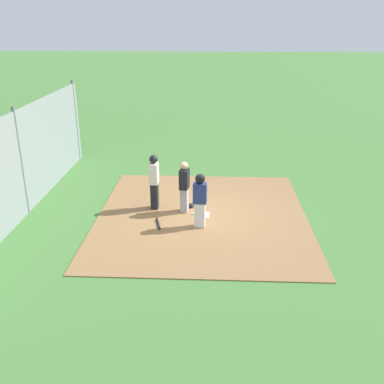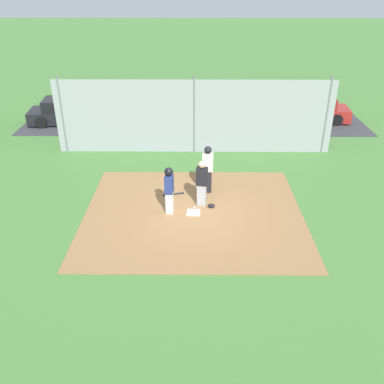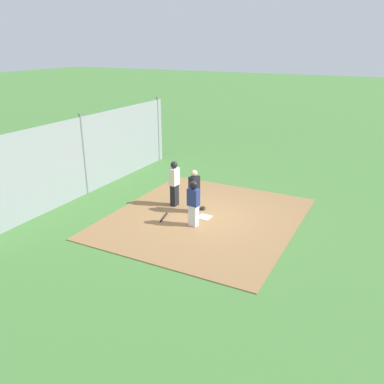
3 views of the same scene
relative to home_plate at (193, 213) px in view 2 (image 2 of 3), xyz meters
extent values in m
plane|color=#477A38|center=(0.00, 0.00, -0.04)|extent=(140.00, 140.00, 0.00)
cube|color=olive|center=(0.00, 0.00, -0.03)|extent=(7.20, 6.40, 0.03)
cube|color=white|center=(0.00, 0.00, 0.00)|extent=(0.46, 0.46, 0.02)
cube|color=#9E9EA3|center=(-0.28, -0.56, 0.38)|extent=(0.33, 0.27, 0.77)
cube|color=black|center=(-0.28, -0.56, 1.07)|extent=(0.42, 0.32, 0.61)
sphere|color=tan|center=(-0.28, -0.56, 1.50)|extent=(0.24, 0.24, 0.24)
cube|color=black|center=(-0.49, -1.52, 0.41)|extent=(0.31, 0.24, 0.84)
cube|color=beige|center=(-0.49, -1.52, 1.16)|extent=(0.39, 0.28, 0.66)
sphere|color=black|center=(-0.49, -1.52, 1.62)|extent=(0.26, 0.26, 0.26)
cube|color=silver|center=(0.79, -0.05, 0.37)|extent=(0.25, 0.32, 0.75)
cube|color=navy|center=(0.79, -0.05, 1.04)|extent=(0.30, 0.40, 0.59)
sphere|color=tan|center=(0.79, -0.05, 1.45)|extent=(0.23, 0.23, 0.23)
sphere|color=black|center=(0.79, -0.05, 1.47)|extent=(0.28, 0.28, 0.28)
cylinder|color=black|center=(0.72, -1.28, 0.02)|extent=(0.75, 0.24, 0.06)
ellipsoid|color=black|center=(-0.61, -0.37, 0.05)|extent=(0.24, 0.20, 0.12)
sphere|color=white|center=(-0.04, -0.28, 0.03)|extent=(0.07, 0.07, 0.07)
cube|color=#93999E|center=(0.00, -5.48, 1.56)|extent=(12.00, 0.05, 3.20)
cylinder|color=slate|center=(-5.70, -5.48, 1.64)|extent=(0.10, 0.10, 3.35)
cylinder|color=slate|center=(0.00, -5.48, 1.64)|extent=(0.10, 0.10, 3.35)
cylinder|color=slate|center=(5.70, -5.48, 1.64)|extent=(0.10, 0.10, 3.35)
cube|color=#38383D|center=(0.00, -10.02, -0.02)|extent=(18.00, 5.20, 0.04)
cube|color=maroon|center=(-6.15, -10.01, 0.40)|extent=(4.33, 2.04, 0.64)
cube|color=maroon|center=(-6.30, -10.00, 1.00)|extent=(2.43, 1.75, 0.56)
cylinder|color=black|center=(-4.72, -9.28, 0.30)|extent=(0.61, 0.23, 0.60)
cylinder|color=black|center=(-4.86, -10.97, 0.30)|extent=(0.61, 0.23, 0.60)
cylinder|color=black|center=(-7.44, -9.05, 0.30)|extent=(0.61, 0.23, 0.60)
cylinder|color=black|center=(-7.58, -10.75, 0.30)|extent=(0.61, 0.23, 0.60)
cube|color=black|center=(6.58, -9.50, 0.40)|extent=(4.35, 2.11, 0.64)
cube|color=black|center=(6.73, -9.48, 1.00)|extent=(2.45, 1.79, 0.56)
cylinder|color=black|center=(5.31, -10.48, 0.30)|extent=(0.61, 0.24, 0.60)
cylinder|color=black|center=(5.14, -8.79, 0.30)|extent=(0.61, 0.24, 0.60)
cylinder|color=black|center=(8.02, -10.21, 0.30)|extent=(0.61, 0.24, 0.60)
cylinder|color=black|center=(7.86, -8.51, 0.30)|extent=(0.61, 0.24, 0.60)
camera|label=1|loc=(12.49, 0.28, 5.70)|focal=41.52mm
camera|label=2|loc=(-0.05, 11.94, 7.04)|focal=38.94mm
camera|label=3|loc=(11.87, 5.66, 5.93)|focal=37.29mm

